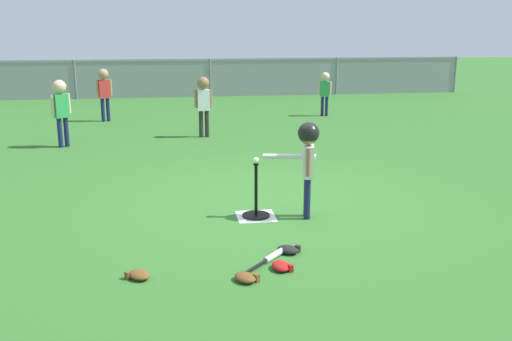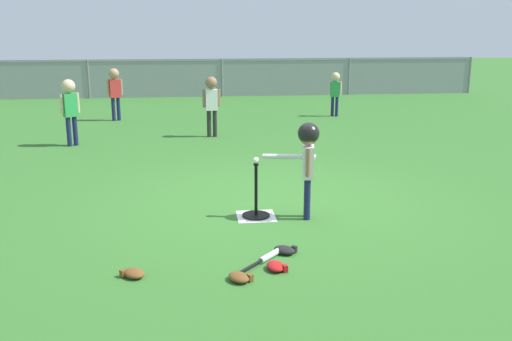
% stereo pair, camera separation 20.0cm
% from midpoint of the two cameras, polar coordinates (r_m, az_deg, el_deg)
% --- Properties ---
extents(ground_plane, '(60.00, 60.00, 0.00)m').
position_cam_midpoint_polar(ground_plane, '(7.20, 0.72, -3.02)').
color(ground_plane, '#336B28').
extents(home_plate, '(0.44, 0.44, 0.01)m').
position_cam_midpoint_polar(home_plate, '(6.61, -0.87, -4.59)').
color(home_plate, white).
rests_on(home_plate, ground_plane).
extents(batting_tee, '(0.32, 0.32, 0.63)m').
position_cam_midpoint_polar(batting_tee, '(6.58, -0.87, -3.83)').
color(batting_tee, black).
rests_on(batting_tee, ground_plane).
extents(baseball_on_tee, '(0.07, 0.07, 0.07)m').
position_cam_midpoint_polar(baseball_on_tee, '(6.43, -0.89, 1.01)').
color(baseball_on_tee, white).
rests_on(baseball_on_tee, batting_tee).
extents(batter_child, '(0.63, 0.31, 1.11)m').
position_cam_midpoint_polar(batter_child, '(6.39, 4.27, 2.01)').
color(batter_child, '#191E4C').
rests_on(batter_child, ground_plane).
extents(fielder_deep_left, '(0.30, 0.21, 1.05)m').
position_cam_midpoint_polar(fielder_deep_left, '(13.93, 6.50, 8.22)').
color(fielder_deep_left, '#191E4C').
rests_on(fielder_deep_left, ground_plane).
extents(fielder_deep_right, '(0.35, 0.23, 1.18)m').
position_cam_midpoint_polar(fielder_deep_right, '(11.21, -5.80, 7.18)').
color(fielder_deep_right, '#262626').
rests_on(fielder_deep_right, ground_plane).
extents(fielder_near_left, '(0.34, 0.24, 1.19)m').
position_cam_midpoint_polar(fielder_near_left, '(13.51, -15.38, 8.00)').
color(fielder_near_left, '#191E4C').
rests_on(fielder_near_left, ground_plane).
extents(fielder_near_right, '(0.31, 0.25, 1.21)m').
position_cam_midpoint_polar(fielder_near_right, '(10.83, -19.46, 6.27)').
color(fielder_near_right, '#191E4C').
rests_on(fielder_near_right, ground_plane).
extents(spare_bat_silver, '(0.52, 0.57, 0.06)m').
position_cam_midpoint_polar(spare_bat_silver, '(5.43, 0.48, -8.66)').
color(spare_bat_silver, silver).
rests_on(spare_bat_silver, ground_plane).
extents(glove_by_plate, '(0.25, 0.27, 0.07)m').
position_cam_midpoint_polar(glove_by_plate, '(5.01, -2.19, -10.65)').
color(glove_by_plate, brown).
rests_on(glove_by_plate, ground_plane).
extents(glove_near_bats, '(0.27, 0.27, 0.07)m').
position_cam_midpoint_polar(glove_near_bats, '(5.59, 2.24, -7.92)').
color(glove_near_bats, black).
rests_on(glove_near_bats, ground_plane).
extents(glove_tossed_aside, '(0.26, 0.27, 0.07)m').
position_cam_midpoint_polar(glove_tossed_aside, '(5.18, -12.76, -10.15)').
color(glove_tossed_aside, brown).
rests_on(glove_tossed_aside, ground_plane).
extents(glove_outfield_drop, '(0.19, 0.24, 0.07)m').
position_cam_midpoint_polar(glove_outfield_drop, '(5.23, 1.44, -9.53)').
color(glove_outfield_drop, '#B21919').
rests_on(glove_outfield_drop, ground_plane).
extents(outfield_fence, '(16.06, 0.06, 1.15)m').
position_cam_midpoint_polar(outfield_fence, '(17.73, -4.94, 9.36)').
color(outfield_fence, slate).
rests_on(outfield_fence, ground_plane).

